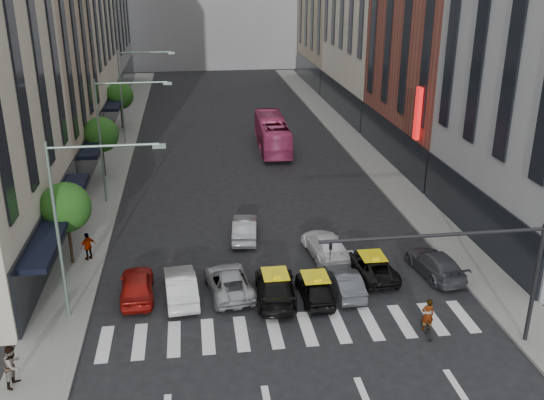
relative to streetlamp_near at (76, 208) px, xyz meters
name	(u,v)px	position (x,y,z in m)	size (l,w,h in m)	color
ground	(300,347)	(10.04, -4.00, -5.90)	(160.00, 160.00, 0.00)	black
sidewalk_left	(114,162)	(-1.46, 26.00, -5.83)	(3.00, 96.00, 0.15)	slate
sidewalk_right	(363,152)	(21.54, 26.00, -5.83)	(3.00, 96.00, 0.15)	slate
building_left_b	(25,27)	(-6.96, 24.00, 6.10)	(8.00, 16.00, 24.00)	tan
building_right_b	(446,10)	(27.04, 23.00, 7.10)	(8.00, 18.00, 26.00)	brown
tree_near	(66,207)	(-1.76, 6.00, -2.25)	(2.88, 2.88, 4.95)	black
tree_mid	(101,135)	(-1.76, 22.00, -2.25)	(2.88, 2.88, 4.95)	black
tree_far	(120,96)	(-1.76, 38.00, -2.25)	(2.88, 2.88, 4.95)	black
streetlamp_near	(76,208)	(0.00, 0.00, 0.00)	(5.38, 0.25, 9.00)	gray
streetlamp_mid	(112,125)	(0.00, 16.00, 0.00)	(5.38, 0.25, 9.00)	gray
streetlamp_far	(130,84)	(0.00, 32.00, 0.00)	(5.38, 0.25, 9.00)	gray
traffic_signal	(480,260)	(17.74, -5.00, -1.43)	(10.10, 0.20, 6.00)	black
liberty_sign	(418,114)	(22.64, 16.00, 0.10)	(0.30, 0.70, 4.00)	red
car_red	(137,285)	(2.29, 1.66, -5.17)	(1.73, 4.31, 1.47)	maroon
car_white_front	(181,286)	(4.59, 1.24, -5.16)	(1.58, 4.55, 1.50)	silver
car_silver	(229,281)	(7.14, 1.51, -5.24)	(2.20, 4.76, 1.32)	#9D9EA2
taxi_left	(275,286)	(9.51, 0.52, -5.17)	(2.04, 5.03, 1.46)	black
taxi_center	(315,288)	(11.57, 0.16, -5.24)	(1.57, 3.91, 1.33)	black
car_grey_mid	(345,282)	(13.30, 0.68, -5.25)	(1.38, 3.95, 1.30)	#3C3E43
taxi_right	(372,266)	(15.28, 2.27, -5.28)	(2.08, 4.51, 1.25)	black
car_grey_curb	(435,264)	(18.89, 1.96, -5.22)	(1.92, 4.71, 1.37)	#3B3C42
car_row2_left	(245,228)	(8.64, 8.32, -5.19)	(1.51, 4.34, 1.43)	#939397
car_row2_right	(326,245)	(13.25, 5.11, -5.19)	(2.00, 4.93, 1.43)	white
bus	(272,133)	(13.20, 28.50, -4.38)	(2.56, 10.94, 3.05)	#B93669
motorcycle	(426,327)	(16.17, -3.78, -5.49)	(0.54, 1.56, 0.82)	black
rider	(429,304)	(16.17, -3.78, -4.24)	(0.61, 0.40, 1.68)	gray
pedestrian_near	(13,366)	(-2.22, -5.17, -4.81)	(0.91, 0.71, 1.88)	gray
pedestrian_far	(88,246)	(-0.84, 6.31, -4.90)	(1.00, 0.41, 1.70)	gray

